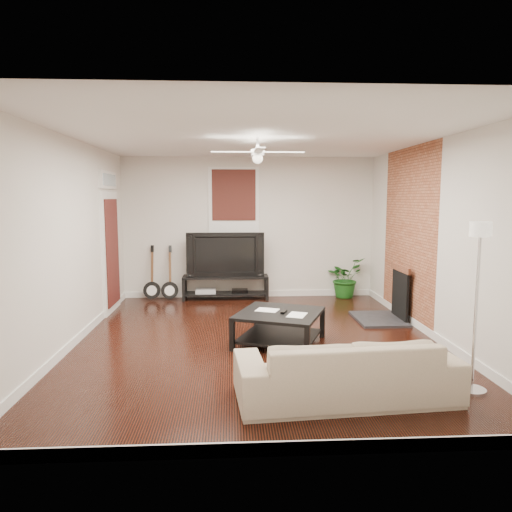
{
  "coord_description": "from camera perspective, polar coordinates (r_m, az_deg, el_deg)",
  "views": [
    {
      "loc": [
        -0.37,
        -6.41,
        1.99
      ],
      "look_at": [
        0.0,
        0.4,
        1.15
      ],
      "focal_mm": 33.04,
      "sensor_mm": 36.0,
      "label": 1
    }
  ],
  "objects": [
    {
      "name": "room",
      "position": [
        6.45,
        0.19,
        1.77
      ],
      "size": [
        5.01,
        6.01,
        2.81
      ],
      "color": "black",
      "rests_on": "ground"
    },
    {
      "name": "brick_accent",
      "position": [
        7.97,
        17.94,
        2.43
      ],
      "size": [
        0.02,
        2.2,
        2.8
      ],
      "primitive_type": "cube",
      "color": "brown",
      "rests_on": "floor"
    },
    {
      "name": "fireplace",
      "position": [
        8.0,
        15.75,
        -4.28
      ],
      "size": [
        0.8,
        1.1,
        0.92
      ],
      "primitive_type": "cube",
      "color": "black",
      "rests_on": "floor"
    },
    {
      "name": "window_back",
      "position": [
        9.39,
        -2.7,
        6.77
      ],
      "size": [
        1.0,
        0.06,
        1.3
      ],
      "primitive_type": "cube",
      "color": "black",
      "rests_on": "wall_back"
    },
    {
      "name": "door_left",
      "position": [
        8.61,
        -17.16,
        1.77
      ],
      "size": [
        0.08,
        1.0,
        2.5
      ],
      "primitive_type": "cube",
      "color": "white",
      "rests_on": "wall_left"
    },
    {
      "name": "tv_stand",
      "position": [
        9.36,
        -3.69,
        -3.8
      ],
      "size": [
        1.68,
        0.45,
        0.47
      ],
      "primitive_type": "cube",
      "color": "black",
      "rests_on": "floor"
    },
    {
      "name": "tv",
      "position": [
        9.28,
        -3.73,
        0.26
      ],
      "size": [
        1.5,
        0.2,
        0.87
      ],
      "primitive_type": "imported",
      "color": "black",
      "rests_on": "tv_stand"
    },
    {
      "name": "coffee_table",
      "position": [
        6.54,
        2.85,
        -8.67
      ],
      "size": [
        1.38,
        1.38,
        0.45
      ],
      "primitive_type": "cube",
      "rotation": [
        0.0,
        0.0,
        -0.38
      ],
      "color": "black",
      "rests_on": "floor"
    },
    {
      "name": "sofa",
      "position": [
        4.88,
        10.82,
        -13.18
      ],
      "size": [
        2.23,
        1.02,
        0.63
      ],
      "primitive_type": "imported",
      "rotation": [
        0.0,
        0.0,
        3.22
      ],
      "color": "tan",
      "rests_on": "floor"
    },
    {
      "name": "floor_lamp",
      "position": [
        5.29,
        25.1,
        -5.72
      ],
      "size": [
        0.31,
        0.31,
        1.77
      ],
      "primitive_type": null,
      "rotation": [
        0.0,
        0.0,
        0.08
      ],
      "color": "white",
      "rests_on": "floor"
    },
    {
      "name": "potted_plant",
      "position": [
        9.65,
        10.72,
        -2.59
      ],
      "size": [
        0.95,
        0.94,
        0.8
      ],
      "primitive_type": "imported",
      "rotation": [
        0.0,
        0.0,
        0.72
      ],
      "color": "#1B5819",
      "rests_on": "floor"
    },
    {
      "name": "guitar_left",
      "position": [
        9.41,
        -12.54,
        -2.01
      ],
      "size": [
        0.34,
        0.24,
        1.08
      ],
      "primitive_type": null,
      "rotation": [
        0.0,
        0.0,
        -0.0
      ],
      "color": "black",
      "rests_on": "floor"
    },
    {
      "name": "guitar_right",
      "position": [
        9.33,
        -10.45,
        -2.03
      ],
      "size": [
        0.36,
        0.27,
        1.08
      ],
      "primitive_type": null,
      "rotation": [
        0.0,
        0.0,
        0.1
      ],
      "color": "black",
      "rests_on": "floor"
    },
    {
      "name": "ceiling_fan",
      "position": [
        6.45,
        0.2,
        12.44
      ],
      "size": [
        1.24,
        1.24,
        0.32
      ],
      "primitive_type": null,
      "color": "white",
      "rests_on": "ceiling"
    }
  ]
}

